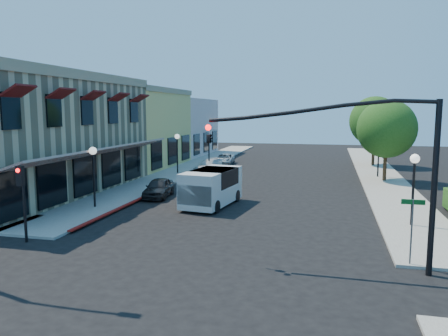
% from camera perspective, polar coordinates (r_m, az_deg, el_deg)
% --- Properties ---
extents(ground, '(120.00, 120.00, 0.00)m').
position_cam_1_polar(ground, '(15.89, -4.03, -13.21)').
color(ground, black).
rests_on(ground, ground).
extents(sidewalk_left, '(3.50, 50.00, 0.12)m').
position_cam_1_polar(sidewalk_left, '(43.60, -4.16, 0.20)').
color(sidewalk_left, gray).
rests_on(sidewalk_left, ground).
extents(sidewalk_right, '(3.50, 50.00, 0.12)m').
position_cam_1_polar(sidewalk_right, '(41.72, 19.37, -0.54)').
color(sidewalk_right, gray).
rests_on(sidewalk_right, ground).
extents(curb_red_strip, '(0.25, 10.00, 0.06)m').
position_cam_1_polar(curb_red_strip, '(25.57, -13.37, -5.37)').
color(curb_red_strip, maroon).
rests_on(curb_red_strip, ground).
extents(corner_brick_building, '(11.77, 18.20, 8.10)m').
position_cam_1_polar(corner_brick_building, '(32.18, -24.82, 3.97)').
color(corner_brick_building, tan).
rests_on(corner_brick_building, ground).
extents(yellow_stucco_building, '(10.00, 12.00, 7.60)m').
position_cam_1_polar(yellow_stucco_building, '(44.92, -12.86, 5.04)').
color(yellow_stucco_building, '#E3C066').
rests_on(yellow_stucco_building, ground).
extents(pink_stucco_building, '(10.00, 12.00, 7.00)m').
position_cam_1_polar(pink_stucco_building, '(55.91, -7.33, 5.32)').
color(pink_stucco_building, beige).
rests_on(pink_stucco_building, ground).
extents(street_tree_a, '(4.56, 4.56, 6.48)m').
position_cam_1_polar(street_tree_a, '(36.41, 20.48, 4.82)').
color(street_tree_a, '#362715').
rests_on(street_tree_a, ground).
extents(street_tree_b, '(4.94, 4.94, 7.02)m').
position_cam_1_polar(street_tree_b, '(46.34, 19.08, 5.81)').
color(street_tree_b, '#362715').
rests_on(street_tree_b, ground).
extents(signal_mast_arm, '(8.01, 0.39, 6.00)m').
position_cam_1_polar(signal_mast_arm, '(15.76, 18.33, 1.55)').
color(signal_mast_arm, black).
rests_on(signal_mast_arm, ground).
extents(secondary_signal, '(0.28, 0.42, 3.32)m').
position_cam_1_polar(secondary_signal, '(20.27, -24.89, -2.56)').
color(secondary_signal, black).
rests_on(secondary_signal, ground).
extents(street_name_sign, '(0.80, 0.06, 2.50)m').
position_cam_1_polar(street_name_sign, '(17.06, 23.36, -6.41)').
color(street_name_sign, '#595B5E').
rests_on(street_name_sign, ground).
extents(lamppost_left_near, '(0.44, 0.44, 3.57)m').
position_cam_1_polar(lamppost_left_near, '(25.88, -16.71, 0.81)').
color(lamppost_left_near, black).
rests_on(lamppost_left_near, ground).
extents(lamppost_left_far, '(0.44, 0.44, 3.57)m').
position_cam_1_polar(lamppost_left_far, '(38.54, -6.13, 3.21)').
color(lamppost_left_far, black).
rests_on(lamppost_left_far, ground).
extents(lamppost_right_near, '(0.44, 0.44, 3.57)m').
position_cam_1_polar(lamppost_right_near, '(22.67, 23.59, -0.42)').
color(lamppost_right_near, black).
rests_on(lamppost_right_near, ground).
extents(lamppost_right_far, '(0.44, 0.44, 3.57)m').
position_cam_1_polar(lamppost_right_far, '(38.45, 19.59, 2.80)').
color(lamppost_right_far, black).
rests_on(lamppost_right_far, ground).
extents(white_van, '(2.73, 5.09, 2.15)m').
position_cam_1_polar(white_van, '(25.73, -1.67, -2.26)').
color(white_van, silver).
rests_on(white_van, ground).
extents(parked_car_a, '(1.90, 3.80, 1.24)m').
position_cam_1_polar(parked_car_a, '(28.72, -8.53, -2.57)').
color(parked_car_a, black).
rests_on(parked_car_a, ground).
extents(parked_car_b, '(1.38, 3.67, 1.20)m').
position_cam_1_polar(parked_car_b, '(34.70, -2.27, -0.78)').
color(parked_car_b, '#96989B').
rests_on(parked_car_b, ground).
extents(parked_car_c, '(2.14, 4.23, 1.18)m').
position_cam_1_polar(parked_car_c, '(39.80, -2.07, 0.28)').
color(parked_car_c, silver).
rests_on(parked_car_c, ground).
extents(parked_car_d, '(2.13, 4.08, 1.10)m').
position_cam_1_polar(parked_car_d, '(45.75, 0.04, 1.18)').
color(parked_car_d, '#B5B8BB').
rests_on(parked_car_d, ground).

